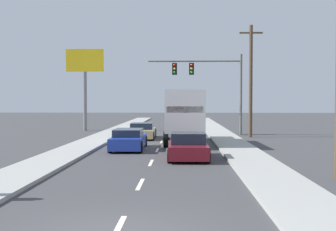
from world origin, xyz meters
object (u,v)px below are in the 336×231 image
car_blue (129,140)px  traffic_signal_mast (202,75)px  box_truck (183,114)px  car_maroon (188,147)px  car_tan (142,131)px  roadside_billboard (85,74)px  utility_pole_mid (251,80)px

car_blue → traffic_signal_mast: (4.82, 10.84, 4.41)m
box_truck → car_maroon: size_ratio=1.89×
car_tan → traffic_signal_mast: bearing=37.7°
car_tan → car_maroon: 11.57m
car_blue → car_maroon: (3.41, -3.89, 0.01)m
car_tan → car_maroon: car_maroon is taller
roadside_billboard → box_truck: bearing=-52.7°
car_tan → traffic_signal_mast: traffic_signal_mast is taller
car_blue → roadside_billboard: bearing=111.5°
car_maroon → car_blue: bearing=131.2°
car_maroon → roadside_billboard: 22.30m
utility_pole_mid → car_maroon: bearing=-112.0°
car_blue → roadside_billboard: size_ratio=0.60×
car_blue → roadside_billboard: (-6.17, 15.64, 4.90)m
box_truck → car_maroon: bearing=-88.4°
box_truck → traffic_signal_mast: 8.25m
car_maroon → box_truck: bearing=91.6°
box_truck → traffic_signal_mast: bearing=77.8°
car_maroon → utility_pole_mid: utility_pole_mid is taller
car_blue → box_truck: box_truck is taller
car_maroon → traffic_signal_mast: size_ratio=0.53×
car_maroon → roadside_billboard: roadside_billboard is taller
car_maroon → roadside_billboard: (-9.58, 19.53, 4.89)m
box_truck → traffic_signal_mast: size_ratio=1.01×
car_maroon → utility_pole_mid: bearing=68.0°
car_tan → car_maroon: (3.29, -11.09, 0.03)m
car_blue → car_maroon: 5.18m
car_tan → roadside_billboard: bearing=126.7°
utility_pole_mid → roadside_billboard: utility_pole_mid is taller
car_tan → box_truck: box_truck is taller
car_blue → utility_pole_mid: (8.49, 8.71, 3.94)m
box_truck → car_maroon: box_truck is taller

